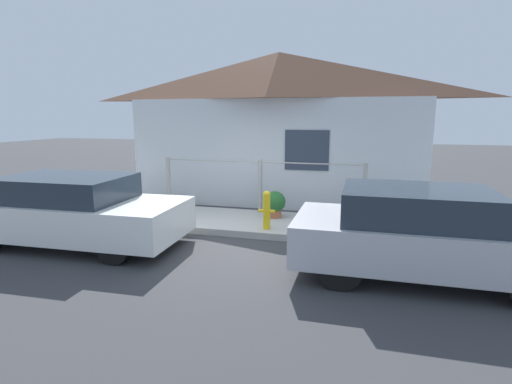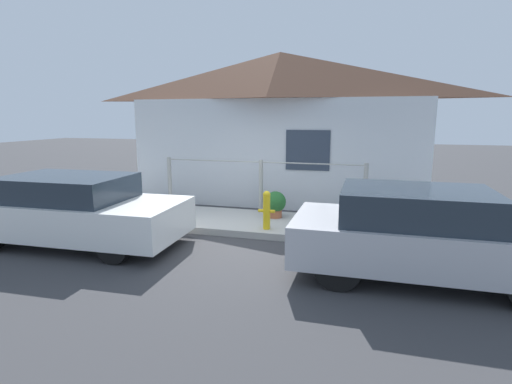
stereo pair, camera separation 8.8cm
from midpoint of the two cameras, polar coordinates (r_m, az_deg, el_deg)
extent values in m
plane|color=#38383A|center=(8.09, -2.13, -6.56)|extent=(60.00, 60.00, 0.00)
cube|color=#B2AFA8|center=(8.92, -0.32, -4.41)|extent=(24.00, 1.86, 0.14)
cube|color=silver|center=(10.34, 2.34, 5.34)|extent=(7.75, 0.12, 2.86)
cube|color=#2D3847|center=(10.08, 7.65, 5.93)|extent=(1.10, 0.04, 1.00)
pyramid|color=brown|center=(11.36, 3.68, 16.21)|extent=(8.15, 2.20, 1.26)
cylinder|color=#999993|center=(10.36, -11.98, 1.44)|extent=(0.10, 0.10, 1.25)
cylinder|color=#999993|center=(9.50, 0.97, 0.84)|extent=(0.10, 0.10, 1.25)
cylinder|color=#999993|center=(9.20, 15.58, 0.11)|extent=(0.10, 0.10, 1.25)
cylinder|color=#999993|center=(9.42, 0.98, 4.30)|extent=(4.80, 0.03, 0.03)
cube|color=white|center=(8.31, -23.96, -3.19)|extent=(4.16, 1.89, 0.65)
cube|color=#232D38|center=(8.30, -25.15, 0.58)|extent=(2.30, 1.62, 0.45)
cylinder|color=black|center=(8.31, -13.60, -4.34)|extent=(0.58, 0.22, 0.57)
cylinder|color=black|center=(7.05, -19.36, -7.39)|extent=(0.58, 0.22, 0.57)
cylinder|color=black|center=(9.73, -27.04, -3.02)|extent=(0.58, 0.22, 0.57)
cube|color=#B7B7BC|center=(6.52, 23.29, -6.60)|extent=(3.89, 1.78, 0.63)
cube|color=#232D38|center=(6.36, 22.28, -1.76)|extent=(2.14, 1.57, 0.48)
cylinder|color=black|center=(7.56, 31.56, -6.83)|extent=(0.67, 0.20, 0.67)
cylinder|color=black|center=(7.26, 12.88, -6.14)|extent=(0.67, 0.20, 0.67)
cylinder|color=black|center=(5.81, 12.05, -10.45)|extent=(0.67, 0.20, 0.67)
cylinder|color=yellow|center=(8.11, 1.83, -2.96)|extent=(0.15, 0.15, 0.68)
sphere|color=yellow|center=(8.03, 1.85, -0.38)|extent=(0.15, 0.15, 0.15)
cylinder|color=yellow|center=(8.13, 1.11, -2.68)|extent=(0.13, 0.07, 0.07)
cylinder|color=yellow|center=(8.08, 2.56, -2.77)|extent=(0.13, 0.07, 0.07)
cylinder|color=#9E5638|center=(9.09, 3.06, -3.08)|extent=(0.29, 0.29, 0.18)
sphere|color=#235B28|center=(9.03, 3.08, -1.41)|extent=(0.48, 0.48, 0.48)
camera|label=1|loc=(0.04, -89.69, 0.06)|focal=28.00mm
camera|label=2|loc=(0.04, 90.31, -0.06)|focal=28.00mm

